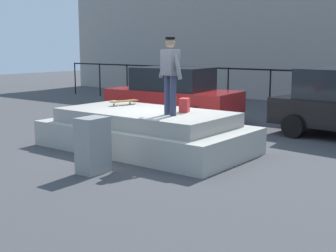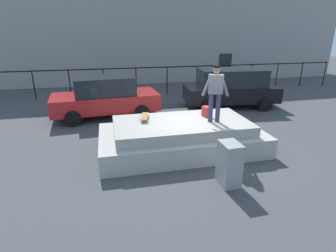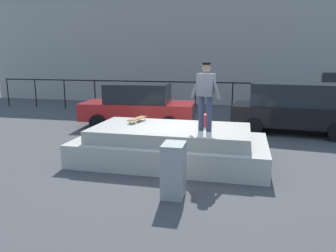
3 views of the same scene
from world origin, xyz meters
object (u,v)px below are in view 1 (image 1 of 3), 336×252
object	(u,v)px
backpack	(184,105)
car_red_sedan_near	(173,93)
skateboarder	(170,70)
utility_box	(93,145)
skateboard	(124,101)

from	to	relation	value
backpack	car_red_sedan_near	world-z (taller)	car_red_sedan_near
skateboarder	utility_box	bearing A→B (deg)	-100.69
skateboard	backpack	bearing A→B (deg)	-3.47
skateboard	backpack	world-z (taller)	backpack
backpack	utility_box	world-z (taller)	backpack
skateboard	backpack	size ratio (longest dim) A/B	2.47
skateboarder	backpack	size ratio (longest dim) A/B	5.24
skateboarder	utility_box	distance (m)	2.48
backpack	car_red_sedan_near	size ratio (longest dim) A/B	0.07
skateboard	car_red_sedan_near	bearing A→B (deg)	107.94
backpack	car_red_sedan_near	distance (m)	5.03
skateboarder	car_red_sedan_near	xyz separation A→B (m)	(-3.26, 4.41, -1.06)
skateboard	utility_box	size ratio (longest dim) A/B	0.73
car_red_sedan_near	backpack	bearing A→B (deg)	-49.85
skateboarder	backpack	distance (m)	1.01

